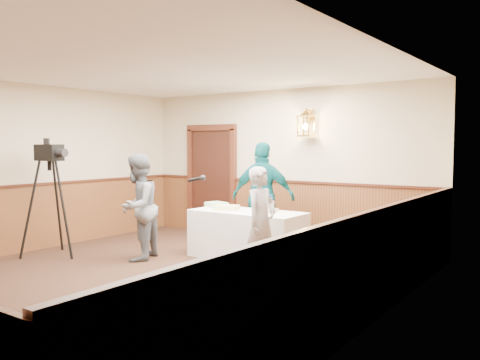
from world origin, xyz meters
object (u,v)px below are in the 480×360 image
Objects in this scene: sheet_cake_yellow at (227,208)px; sheet_cake_green at (217,205)px; tv_camera_rig at (51,206)px; interviewer at (138,207)px; display_table at (247,235)px; baker at (261,222)px; tiered_cake at (268,205)px; assistant_p at (263,197)px.

sheet_cake_green is (-0.37, 0.21, 0.00)m from sheet_cake_yellow.
interviewer is at bearing 20.51° from tv_camera_rig.
baker reaches higher than display_table.
sheet_cake_yellow is 0.20× the size of tv_camera_rig.
tiered_cake is 0.70m from sheet_cake_yellow.
tv_camera_rig is at bearing -145.41° from sheet_cake_yellow.
sheet_cake_yellow is 2.82m from tv_camera_rig.
interviewer is 0.92× the size of tv_camera_rig.
baker reaches higher than sheet_cake_yellow.
tv_camera_rig is (-3.00, -1.74, -0.05)m from tiered_cake.
interviewer is 0.90× the size of assistant_p.
assistant_p is at bearing 128.42° from tiered_cake.
tv_camera_rig reaches higher than interviewer.
baker is at bearing -62.99° from tiered_cake.
display_table is 1.17m from baker.
tv_camera_rig is at bearing -84.95° from interviewer.
tiered_cake is at bearing 11.70° from sheet_cake_yellow.
assistant_p is (1.25, 1.64, 0.09)m from interviewer.
assistant_p is at bearing 122.74° from interviewer.
tiered_cake is at bearing 25.62° from tv_camera_rig.
tv_camera_rig is (-1.96, -1.81, 0.02)m from sheet_cake_green.
tiered_cake is (0.32, 0.08, 0.48)m from display_table.
tiered_cake is 0.98m from baker.
tv_camera_rig is (-1.33, -0.62, -0.02)m from interviewer.
sheet_cake_yellow is 1.39m from interviewer.
interviewer is 2.07m from assistant_p.
interviewer reaches higher than sheet_cake_green.
sheet_cake_yellow is 1.34m from baker.
display_table is 0.81m from assistant_p.
baker is at bearing -32.15° from sheet_cake_green.
display_table is 0.98× the size of assistant_p.
assistant_p is (0.63, 0.46, 0.13)m from sheet_cake_green.
tiered_cake is 1.05m from sheet_cake_green.
assistant_p is (-0.42, 0.52, 0.06)m from tiered_cake.
interviewer is (-1.67, -1.12, -0.03)m from tiered_cake.
sheet_cake_green is 0.19× the size of tv_camera_rig.
baker reaches higher than sheet_cake_green.
baker is 0.81× the size of assistant_p.
display_table is 0.58m from tiered_cake.
sheet_cake_yellow is 1.06× the size of sheet_cake_green.
tv_camera_rig is (-2.68, -1.67, 0.43)m from display_table.
interviewer is (-0.99, -0.98, 0.04)m from sheet_cake_yellow.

